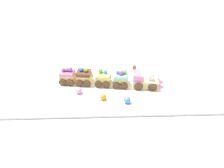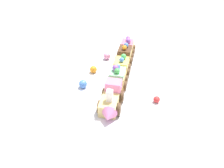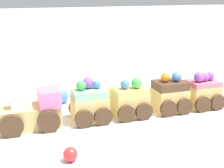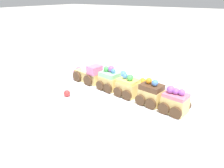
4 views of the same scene
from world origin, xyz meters
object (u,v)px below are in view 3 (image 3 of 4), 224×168
(gumball_red, at_px, (70,154))
(gumball_blue, at_px, (62,97))
(cake_car_mint, at_px, (89,105))
(cake_car_strawberry, at_px, (202,93))
(cake_car_chocolate, at_px, (170,96))
(cake_car_lemon, at_px, (130,102))
(gumball_pink, at_px, (157,93))
(gumball_orange, at_px, (107,94))
(cake_train_locomotive, at_px, (25,115))

(gumball_red, bearing_deg, gumball_blue, -103.98)
(cake_car_mint, bearing_deg, cake_car_strawberry, 179.86)
(gumball_red, bearing_deg, cake_car_chocolate, -156.39)
(cake_car_chocolate, xyz_separation_m, gumball_blue, (0.18, -0.13, -0.02))
(cake_car_mint, distance_m, gumball_red, 0.15)
(cake_car_lemon, relative_size, gumball_pink, 2.67)
(gumball_blue, bearing_deg, gumball_pink, 162.56)
(cake_car_mint, relative_size, cake_car_lemon, 1.08)
(gumball_orange, bearing_deg, gumball_pink, 158.54)
(cake_train_locomotive, bearing_deg, gumball_red, 111.47)
(cake_car_mint, xyz_separation_m, gumball_orange, (-0.08, -0.09, -0.02))
(cake_train_locomotive, xyz_separation_m, gumball_red, (-0.04, 0.14, -0.01))
(cake_train_locomotive, distance_m, cake_car_chocolate, 0.27)
(cake_car_strawberry, height_order, gumball_pink, cake_car_strawberry)
(cake_car_mint, distance_m, cake_car_lemon, 0.08)
(cake_car_lemon, distance_m, gumball_blue, 0.16)
(cake_train_locomotive, height_order, gumball_red, cake_train_locomotive)
(gumball_orange, distance_m, gumball_red, 0.26)
(cake_car_lemon, distance_m, gumball_red, 0.19)
(gumball_orange, height_order, gumball_blue, gumball_blue)
(gumball_blue, height_order, gumball_red, gumball_blue)
(cake_car_mint, distance_m, gumball_blue, 0.11)
(cake_car_lemon, height_order, cake_car_strawberry, same)
(cake_car_mint, xyz_separation_m, gumball_red, (0.08, 0.12, -0.02))
(cake_car_mint, height_order, gumball_blue, cake_car_mint)
(cake_car_strawberry, distance_m, gumball_pink, 0.10)
(gumball_pink, bearing_deg, cake_car_strawberry, 124.47)
(gumball_pink, height_order, gumball_blue, same)
(cake_car_lemon, xyz_separation_m, gumball_pink, (-0.10, -0.06, -0.01))
(cake_car_chocolate, bearing_deg, gumball_red, 30.63)
(cake_car_lemon, height_order, cake_car_chocolate, cake_car_chocolate)
(cake_car_strawberry, height_order, gumball_orange, cake_car_strawberry)
(cake_car_mint, height_order, gumball_red, cake_car_mint)
(cake_train_locomotive, relative_size, cake_car_chocolate, 1.78)
(cake_car_lemon, xyz_separation_m, gumball_orange, (0.00, -0.10, -0.01))
(cake_train_locomotive, bearing_deg, gumball_pink, -165.54)
(cake_car_lemon, bearing_deg, gumball_pink, -141.77)
(cake_car_lemon, bearing_deg, gumball_blue, -45.39)
(cake_car_mint, xyz_separation_m, cake_car_chocolate, (-0.16, 0.02, -0.00))
(cake_train_locomotive, distance_m, cake_car_mint, 0.11)
(cake_train_locomotive, xyz_separation_m, cake_car_chocolate, (-0.27, 0.03, 0.00))
(cake_car_lemon, bearing_deg, cake_car_strawberry, 179.99)
(cake_train_locomotive, height_order, cake_car_lemon, cake_car_lemon)
(cake_car_mint, relative_size, gumball_red, 3.88)
(cake_car_chocolate, bearing_deg, cake_car_lemon, 0.13)
(cake_car_mint, xyz_separation_m, cake_car_lemon, (-0.08, 0.01, -0.00))
(cake_car_mint, bearing_deg, gumball_red, 65.22)
(cake_car_mint, xyz_separation_m, cake_car_strawberry, (-0.23, 0.03, -0.00))
(gumball_orange, height_order, gumball_pink, gumball_pink)
(cake_car_strawberry, bearing_deg, gumball_red, 23.88)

